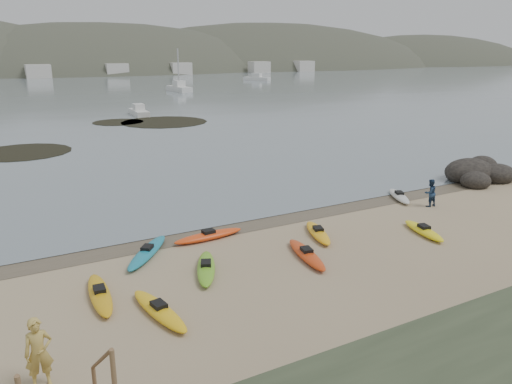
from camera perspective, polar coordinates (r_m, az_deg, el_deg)
ground at (r=25.70m, az=-0.00°, el=-3.22°), size 600.00×600.00×0.00m
wet_sand at (r=25.46m, az=0.33°, el=-3.40°), size 60.00×60.00×0.00m
kayaks at (r=21.64m, az=0.28°, el=-6.53°), size 19.51×9.28×0.34m
person_west at (r=14.55m, az=-23.58°, el=-16.49°), size 0.71×0.47×1.94m
person_east at (r=29.34m, az=19.28°, el=-0.10°), size 0.79×0.63×1.56m
rock_cluster at (r=36.65m, az=24.02°, el=1.64°), size 5.29×3.89×1.79m
kelp_mats at (r=56.70m, az=-15.17°, el=6.91°), size 25.61×21.11×0.04m
moored_boats at (r=103.39m, az=-23.31°, el=10.38°), size 107.11×68.29×1.36m
far_hills at (r=222.53m, az=-15.76°, el=9.14°), size 550.00×135.00×80.00m
far_town at (r=167.29m, az=-23.49°, el=12.53°), size 199.00×5.00×4.00m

